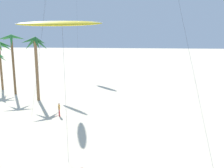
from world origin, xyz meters
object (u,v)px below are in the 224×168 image
at_px(palm_tree_3, 36,51).
at_px(person_near_left, 59,109).
at_px(palm_tree_1, 0,50).
at_px(palm_tree_2, 12,46).
at_px(flying_kite_0, 62,23).

xyz_separation_m(palm_tree_3, person_near_left, (5.24, -6.98, -6.53)).
distance_m(palm_tree_1, palm_tree_2, 4.96).
distance_m(palm_tree_3, person_near_left, 10.90).
relative_size(palm_tree_1, palm_tree_2, 0.88).
bearing_deg(person_near_left, palm_tree_1, 136.64).
relative_size(palm_tree_2, palm_tree_3, 1.03).
height_order(palm_tree_2, palm_tree_3, palm_tree_2).
height_order(palm_tree_3, person_near_left, palm_tree_3).
distance_m(palm_tree_3, flying_kite_0, 17.98).
xyz_separation_m(flying_kite_0, person_near_left, (-3.16, 8.53, -10.03)).
bearing_deg(palm_tree_3, person_near_left, -53.08).
relative_size(palm_tree_2, person_near_left, 5.95).
relative_size(flying_kite_0, person_near_left, 6.91).
height_order(palm_tree_2, flying_kite_0, flying_kite_0).
xyz_separation_m(palm_tree_2, person_near_left, (10.43, -10.35, -7.05)).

